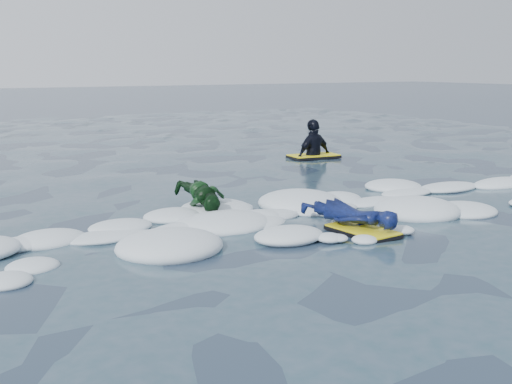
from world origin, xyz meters
TOP-DOWN VIEW (x-y plane):
  - ground at (0.00, 0.00)m, footprint 120.00×120.00m
  - foam_band at (0.00, 1.03)m, footprint 12.00×3.10m
  - prone_woman_unit at (0.80, 0.32)m, footprint 0.84×1.52m
  - prone_child_unit at (-0.46, 2.14)m, footprint 0.81×1.32m
  - waiting_rider_unit at (4.29, 6.03)m, footprint 1.23×0.75m

SIDE VIEW (x-z plane):
  - ground at x=0.00m, z-range 0.00..0.00m
  - foam_band at x=0.00m, z-range -0.15..0.15m
  - waiting_rider_unit at x=4.29m, z-range -0.85..0.92m
  - prone_woman_unit at x=0.80m, z-range 0.00..0.37m
  - prone_child_unit at x=-0.46m, z-range 0.01..0.49m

